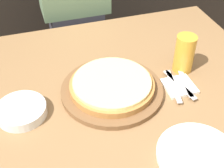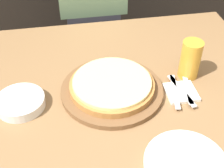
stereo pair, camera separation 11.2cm
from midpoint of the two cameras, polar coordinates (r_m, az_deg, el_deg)
dining_table at (r=1.43m, az=5.43°, el=-12.42°), size 1.14×1.07×0.73m
pizza_on_board at (r=1.13m, az=2.83°, el=-0.71°), size 0.37×0.37×0.06m
beer_glass at (r=1.23m, az=16.77°, el=4.48°), size 0.08×0.08×0.15m
dinner_plate at (r=0.97m, az=16.73°, el=-14.02°), size 0.25×0.25×0.02m
side_bowl at (r=1.12m, az=-13.65°, el=-3.40°), size 0.17×0.17×0.04m
napkin_stack at (r=1.18m, az=15.20°, el=-1.57°), size 0.11×0.11×0.01m
fork at (r=1.17m, az=14.15°, el=-1.42°), size 0.06×0.18×0.00m
dinner_knife at (r=1.18m, az=15.27°, el=-1.27°), size 0.05×0.18×0.00m
spoon at (r=1.19m, az=16.38°, el=-1.12°), size 0.05×0.16×0.00m
diner_person at (r=1.78m, az=-1.73°, el=11.74°), size 0.35×0.20×1.31m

